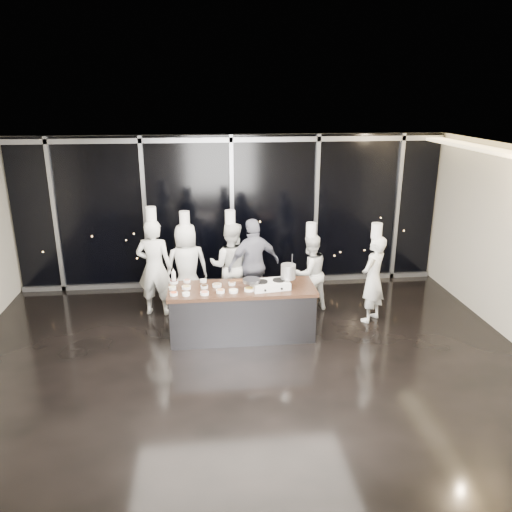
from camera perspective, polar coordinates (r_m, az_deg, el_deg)
The scene contains 15 objects.
ground at distance 7.96m, azimuth -1.05°, elevation -12.04°, with size 9.00×9.00×0.00m, color black.
room_shell at distance 7.11m, azimuth 0.26°, elevation 3.85°, with size 9.02×7.02×3.21m.
window_wall at distance 10.57m, azimuth -2.77°, elevation 5.02°, with size 8.90×0.11×3.20m.
demo_counter at distance 8.55m, azimuth -1.61°, elevation -6.38°, with size 2.46×0.86×0.90m.
stove at distance 8.32m, azimuth 1.63°, elevation -3.28°, with size 0.66×0.46×0.14m.
frying_pan at distance 8.21m, azimuth -0.60°, elevation -2.81°, with size 0.52×0.33×0.05m.
stock_pot at distance 8.34m, azimuth 3.71°, elevation -1.78°, with size 0.24×0.24×0.24m, color #BCBCBF.
prep_bowls at distance 8.33m, azimuth -5.85°, elevation -3.61°, with size 1.41×0.72×0.05m.
squeeze_bottle at distance 8.61m, azimuth -9.40°, elevation -2.30°, with size 0.07×0.07×0.27m.
chef_far_left at distance 9.42m, azimuth -11.53°, elevation -1.21°, with size 0.74×0.55×2.06m.
chef_left at distance 9.59m, azimuth -7.92°, elevation -1.13°, with size 0.93×0.71×1.93m.
chef_center at distance 9.55m, azimuth -2.89°, elevation -1.05°, with size 0.93×0.79×1.93m.
guest at distance 9.45m, azimuth -0.25°, elevation -1.01°, with size 1.14×0.77×1.79m.
chef_right at distance 9.50m, azimuth 6.15°, elevation -1.87°, with size 0.89×0.81×1.73m.
chef_side at distance 9.23m, azimuth 13.23°, elevation -2.44°, with size 0.70×0.68×1.84m.
Camera 1 is at (-0.59, -6.85, 4.02)m, focal length 35.00 mm.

